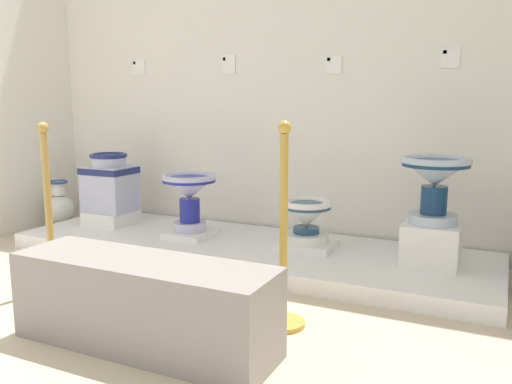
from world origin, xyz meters
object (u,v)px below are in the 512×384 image
(info_placard_first, at_px, (139,67))
(stanchion_post_near_right, at_px, (283,260))
(plinth_block_squat_floral, at_px, (190,234))
(antique_toilet_pale_glazed, at_px, (306,217))
(antique_toilet_broad_patterned, at_px, (110,182))
(info_placard_second, at_px, (229,65))
(museum_bench, at_px, (144,304))
(info_placard_third, at_px, (334,64))
(info_placard_fourth, at_px, (450,58))
(antique_toilet_squat_floral, at_px, (189,190))
(plinth_block_pale_glazed, at_px, (306,245))
(decorative_vase_companion, at_px, (60,207))
(antique_toilet_central_ornate, at_px, (435,178))
(plinth_block_broad_patterned, at_px, (111,217))
(plinth_block_central_ornate, at_px, (431,244))
(stanchion_post_near_left, at_px, (51,246))

(info_placard_first, xyz_separation_m, stanchion_post_near_right, (1.96, -1.48, -1.04))
(plinth_block_squat_floral, bearing_deg, antique_toilet_pale_glazed, 4.33)
(antique_toilet_broad_patterned, distance_m, info_placard_second, 1.33)
(museum_bench, bearing_deg, antique_toilet_pale_glazed, 81.40)
(info_placard_third, bearing_deg, plinth_block_squat_floral, -148.15)
(plinth_block_squat_floral, distance_m, antique_toilet_pale_glazed, 0.90)
(info_placard_fourth, bearing_deg, antique_toilet_squat_floral, -161.81)
(antique_toilet_squat_floral, height_order, plinth_block_pale_glazed, antique_toilet_squat_floral)
(info_placard_first, height_order, info_placard_second, info_placard_second)
(plinth_block_squat_floral, distance_m, info_placard_first, 1.60)
(antique_toilet_squat_floral, distance_m, decorative_vase_companion, 1.46)
(antique_toilet_central_ornate, xyz_separation_m, museum_bench, (-1.03, -1.46, -0.44))
(plinth_block_pale_glazed, distance_m, info_placard_second, 1.57)
(plinth_block_broad_patterned, xyz_separation_m, info_placard_third, (1.69, 0.47, 1.19))
(info_placard_third, height_order, stanchion_post_near_right, info_placard_third)
(plinth_block_pale_glazed, xyz_separation_m, antique_toilet_pale_glazed, (0.00, 0.00, 0.20))
(plinth_block_broad_patterned, xyz_separation_m, decorative_vase_companion, (-0.63, 0.06, 0.02))
(plinth_block_broad_patterned, relative_size, info_placard_third, 2.70)
(stanchion_post_near_right, bearing_deg, info_placard_first, 143.08)
(plinth_block_central_ornate, distance_m, info_placard_third, 1.45)
(antique_toilet_central_ornate, relative_size, info_placard_first, 3.10)
(antique_toilet_squat_floral, bearing_deg, antique_toilet_pale_glazed, 4.33)
(antique_toilet_broad_patterned, xyz_separation_m, antique_toilet_pale_glazed, (1.68, -0.01, -0.12))
(antique_toilet_broad_patterned, bearing_deg, antique_toilet_squat_floral, -5.45)
(plinth_block_broad_patterned, bearing_deg, stanchion_post_near_left, -64.88)
(antique_toilet_broad_patterned, height_order, plinth_block_pale_glazed, antique_toilet_broad_patterned)
(plinth_block_squat_floral, xyz_separation_m, info_placard_second, (0.03, 0.55, 1.24))
(info_placard_second, distance_m, info_placard_fourth, 1.64)
(plinth_block_pale_glazed, bearing_deg, museum_bench, -98.60)
(plinth_block_broad_patterned, relative_size, plinth_block_central_ornate, 1.04)
(info_placard_fourth, bearing_deg, plinth_block_squat_floral, -161.81)
(stanchion_post_near_right, relative_size, museum_bench, 0.82)
(plinth_block_pale_glazed, relative_size, info_placard_third, 3.02)
(plinth_block_broad_patterned, height_order, stanchion_post_near_left, stanchion_post_near_left)
(plinth_block_broad_patterned, relative_size, info_placard_fourth, 2.64)
(plinth_block_pale_glazed, height_order, info_placard_fourth, info_placard_fourth)
(antique_toilet_pale_glazed, relative_size, info_placard_second, 2.31)
(antique_toilet_broad_patterned, relative_size, plinth_block_central_ornate, 1.42)
(antique_toilet_broad_patterned, bearing_deg, info_placard_second, 29.63)
(plinth_block_broad_patterned, distance_m, stanchion_post_near_left, 1.24)
(plinth_block_central_ornate, distance_m, stanchion_post_near_left, 2.25)
(plinth_block_squat_floral, bearing_deg, info_placard_first, 146.82)
(decorative_vase_companion, bearing_deg, plinth_block_squat_floral, -5.57)
(plinth_block_pale_glazed, bearing_deg, info_placard_third, 88.71)
(plinth_block_broad_patterned, relative_size, antique_toilet_broad_patterned, 0.73)
(plinth_block_broad_patterned, xyz_separation_m, stanchion_post_near_right, (1.92, -1.00, 0.18))
(antique_toilet_broad_patterned, relative_size, stanchion_post_near_left, 0.48)
(antique_toilet_squat_floral, relative_size, museum_bench, 0.34)
(plinth_block_pale_glazed, xyz_separation_m, museum_bench, (-0.22, -1.46, 0.07))
(plinth_block_squat_floral, height_order, stanchion_post_near_right, stanchion_post_near_right)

